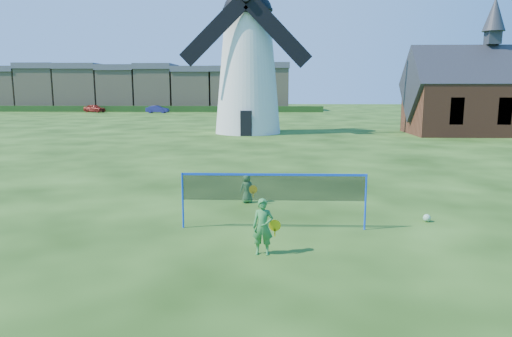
{
  "coord_description": "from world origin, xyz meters",
  "views": [
    {
      "loc": [
        0.71,
        -12.99,
        3.8
      ],
      "look_at": [
        0.2,
        0.5,
        1.5
      ],
      "focal_mm": 32.73,
      "sensor_mm": 36.0,
      "label": 1
    }
  ],
  "objects_px": {
    "windmill": "(248,64)",
    "player_girl": "(263,227)",
    "chapel": "(488,97)",
    "play_ball": "(427,218)",
    "car_left": "(94,108)",
    "car_right": "(157,109)",
    "player_boy": "(247,188)",
    "badminton_net": "(274,188)"
  },
  "relations": [
    {
      "from": "windmill",
      "to": "car_right",
      "type": "xyz_separation_m",
      "value": [
        -16.56,
        34.37,
        -5.38
      ]
    },
    {
      "from": "windmill",
      "to": "player_girl",
      "type": "relative_size",
      "value": 12.44
    },
    {
      "from": "windmill",
      "to": "play_ball",
      "type": "xyz_separation_m",
      "value": [
        6.72,
        -27.6,
        -5.86
      ]
    },
    {
      "from": "windmill",
      "to": "chapel",
      "type": "height_order",
      "value": "windmill"
    },
    {
      "from": "player_girl",
      "to": "player_boy",
      "type": "relative_size",
      "value": 1.34
    },
    {
      "from": "badminton_net",
      "to": "car_right",
      "type": "distance_m",
      "value": 65.58
    },
    {
      "from": "chapel",
      "to": "badminton_net",
      "type": "height_order",
      "value": "chapel"
    },
    {
      "from": "player_boy",
      "to": "play_ball",
      "type": "relative_size",
      "value": 4.47
    },
    {
      "from": "player_boy",
      "to": "car_right",
      "type": "xyz_separation_m",
      "value": [
        -17.93,
        59.85,
        0.1
      ]
    },
    {
      "from": "badminton_net",
      "to": "car_right",
      "type": "relative_size",
      "value": 1.4
    },
    {
      "from": "player_boy",
      "to": "player_girl",
      "type": "bearing_deg",
      "value": 74.75
    },
    {
      "from": "badminton_net",
      "to": "player_girl",
      "type": "distance_m",
      "value": 2.11
    },
    {
      "from": "windmill",
      "to": "car_right",
      "type": "relative_size",
      "value": 4.55
    },
    {
      "from": "player_girl",
      "to": "player_boy",
      "type": "height_order",
      "value": "player_girl"
    },
    {
      "from": "chapel",
      "to": "player_girl",
      "type": "distance_m",
      "value": 35.23
    },
    {
      "from": "windmill",
      "to": "play_ball",
      "type": "relative_size",
      "value": 74.71
    },
    {
      "from": "player_girl",
      "to": "badminton_net",
      "type": "bearing_deg",
      "value": 87.7
    },
    {
      "from": "windmill",
      "to": "car_right",
      "type": "bearing_deg",
      "value": 115.73
    },
    {
      "from": "car_left",
      "to": "car_right",
      "type": "height_order",
      "value": "car_left"
    },
    {
      "from": "chapel",
      "to": "car_right",
      "type": "distance_m",
      "value": 50.78
    },
    {
      "from": "badminton_net",
      "to": "player_girl",
      "type": "relative_size",
      "value": 3.82
    },
    {
      "from": "chapel",
      "to": "car_left",
      "type": "height_order",
      "value": "chapel"
    },
    {
      "from": "chapel",
      "to": "play_ball",
      "type": "bearing_deg",
      "value": -116.57
    },
    {
      "from": "car_left",
      "to": "player_boy",
      "type": "bearing_deg",
      "value": -130.9
    },
    {
      "from": "chapel",
      "to": "player_girl",
      "type": "relative_size",
      "value": 10.06
    },
    {
      "from": "play_ball",
      "to": "car_right",
      "type": "height_order",
      "value": "car_right"
    },
    {
      "from": "badminton_net",
      "to": "player_girl",
      "type": "xyz_separation_m",
      "value": [
        -0.24,
        -2.04,
        -0.48
      ]
    },
    {
      "from": "windmill",
      "to": "player_girl",
      "type": "bearing_deg",
      "value": -86.21
    },
    {
      "from": "badminton_net",
      "to": "play_ball",
      "type": "relative_size",
      "value": 22.95
    },
    {
      "from": "player_girl",
      "to": "car_left",
      "type": "height_order",
      "value": "player_girl"
    },
    {
      "from": "badminton_net",
      "to": "car_right",
      "type": "xyz_separation_m",
      "value": [
        -18.82,
        62.82,
        -0.54
      ]
    },
    {
      "from": "car_left",
      "to": "badminton_net",
      "type": "bearing_deg",
      "value": -131.26
    },
    {
      "from": "car_left",
      "to": "windmill",
      "type": "bearing_deg",
      "value": -118.74
    },
    {
      "from": "player_boy",
      "to": "play_ball",
      "type": "height_order",
      "value": "player_boy"
    },
    {
      "from": "player_boy",
      "to": "badminton_net",
      "type": "bearing_deg",
      "value": 84.07
    },
    {
      "from": "player_girl",
      "to": "windmill",
      "type": "bearing_deg",
      "value": 98.26
    },
    {
      "from": "player_girl",
      "to": "play_ball",
      "type": "bearing_deg",
      "value": 36.07
    },
    {
      "from": "player_girl",
      "to": "car_right",
      "type": "height_order",
      "value": "player_girl"
    },
    {
      "from": "windmill",
      "to": "car_left",
      "type": "xyz_separation_m",
      "value": [
        -27.6,
        36.23,
        -5.32
      ]
    },
    {
      "from": "chapel",
      "to": "player_boy",
      "type": "xyz_separation_m",
      "value": [
        -18.92,
        -25.01,
        -2.67
      ]
    },
    {
      "from": "windmill",
      "to": "chapel",
      "type": "distance_m",
      "value": 20.49
    },
    {
      "from": "player_boy",
      "to": "windmill",
      "type": "bearing_deg",
      "value": -109.6
    }
  ]
}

